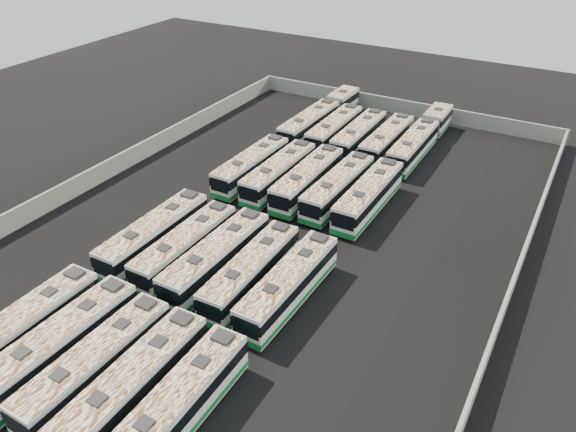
% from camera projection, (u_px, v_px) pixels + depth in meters
% --- Properties ---
extents(ground, '(140.00, 140.00, 0.00)m').
position_uv_depth(ground, '(272.00, 232.00, 55.17)').
color(ground, black).
rests_on(ground, ground).
extents(perimeter_wall, '(45.20, 73.20, 2.20)m').
position_uv_depth(perimeter_wall, '(272.00, 222.00, 54.59)').
color(perimeter_wall, gray).
rests_on(perimeter_wall, ground).
extents(bus_front_far_left, '(2.74, 12.63, 3.56)m').
position_uv_depth(bus_front_far_left, '(23.00, 329.00, 40.82)').
color(bus_front_far_left, silver).
rests_on(bus_front_far_left, ground).
extents(bus_front_left, '(2.94, 12.78, 3.59)m').
position_uv_depth(bus_front_left, '(61.00, 344.00, 39.51)').
color(bus_front_left, silver).
rests_on(bus_front_left, ground).
extents(bus_front_center, '(2.77, 12.41, 3.49)m').
position_uv_depth(bus_front_center, '(96.00, 364.00, 37.96)').
color(bus_front_center, silver).
rests_on(bus_front_center, ground).
extents(bus_front_right, '(2.76, 12.69, 3.57)m').
position_uv_depth(bus_front_right, '(133.00, 385.00, 36.34)').
color(bus_front_right, silver).
rests_on(bus_front_right, ground).
extents(bus_front_far_right, '(2.82, 12.52, 3.52)m').
position_uv_depth(bus_front_far_right, '(177.00, 408.00, 34.86)').
color(bus_front_far_right, silver).
rests_on(bus_front_far_right, ground).
extents(bus_midfront_far_left, '(2.77, 12.82, 3.61)m').
position_uv_depth(bus_midfront_far_left, '(155.00, 235.00, 51.39)').
color(bus_midfront_far_left, silver).
rests_on(bus_midfront_far_left, ground).
extents(bus_midfront_left, '(2.62, 12.26, 3.45)m').
position_uv_depth(bus_midfront_left, '(185.00, 247.00, 49.90)').
color(bus_midfront_left, silver).
rests_on(bus_midfront_left, ground).
extents(bus_midfront_center, '(2.86, 12.84, 3.61)m').
position_uv_depth(bus_midfront_center, '(216.00, 258.00, 48.30)').
color(bus_midfront_center, silver).
rests_on(bus_midfront_center, ground).
extents(bus_midfront_right, '(2.84, 12.32, 3.46)m').
position_uv_depth(bus_midfront_right, '(251.00, 272.00, 46.79)').
color(bus_midfront_right, silver).
rests_on(bus_midfront_right, ground).
extents(bus_midfront_far_right, '(2.78, 12.51, 3.52)m').
position_uv_depth(bus_midfront_far_right, '(289.00, 285.00, 45.22)').
color(bus_midfront_far_right, silver).
rests_on(bus_midfront_far_right, ground).
extents(bus_midback_far_left, '(2.74, 12.34, 3.47)m').
position_uv_depth(bus_midback_far_left, '(251.00, 166.00, 63.59)').
color(bus_midback_far_left, silver).
rests_on(bus_midback_far_left, ground).
extents(bus_midback_left, '(2.65, 12.47, 3.51)m').
position_uv_depth(bus_midback_left, '(279.00, 173.00, 62.05)').
color(bus_midback_left, silver).
rests_on(bus_midback_left, ground).
extents(bus_midback_center, '(2.87, 12.73, 3.58)m').
position_uv_depth(bus_midback_center, '(308.00, 180.00, 60.63)').
color(bus_midback_center, silver).
rests_on(bus_midback_center, ground).
extents(bus_midback_right, '(2.92, 12.57, 3.53)m').
position_uv_depth(bus_midback_right, '(338.00, 187.00, 59.18)').
color(bus_midback_right, silver).
rests_on(bus_midback_right, ground).
extents(bus_midback_far_right, '(2.70, 12.74, 3.59)m').
position_uv_depth(bus_midback_far_right, '(369.00, 196.00, 57.58)').
color(bus_midback_far_right, silver).
rests_on(bus_midback_far_right, ground).
extents(bus_back_far_left, '(2.91, 19.33, 3.50)m').
position_uv_depth(bus_back_far_left, '(321.00, 116.00, 76.46)').
color(bus_back_far_left, silver).
rests_on(bus_back_far_left, ground).
extents(bus_back_left, '(2.74, 12.31, 3.46)m').
position_uv_depth(bus_back_left, '(334.00, 130.00, 72.53)').
color(bus_back_left, silver).
rests_on(bus_back_left, ground).
extents(bus_back_center, '(2.69, 12.28, 3.46)m').
position_uv_depth(bus_back_center, '(359.00, 135.00, 70.94)').
color(bus_back_center, silver).
rests_on(bus_back_center, ground).
extents(bus_back_right, '(2.67, 12.25, 3.45)m').
position_uv_depth(bus_back_right, '(387.00, 141.00, 69.60)').
color(bus_back_right, silver).
rests_on(bus_back_right, ground).
extents(bus_back_far_right, '(2.68, 19.02, 3.45)m').
position_uv_depth(bus_back_far_right, '(421.00, 137.00, 70.51)').
color(bus_back_far_right, silver).
rests_on(bus_back_far_right, ground).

